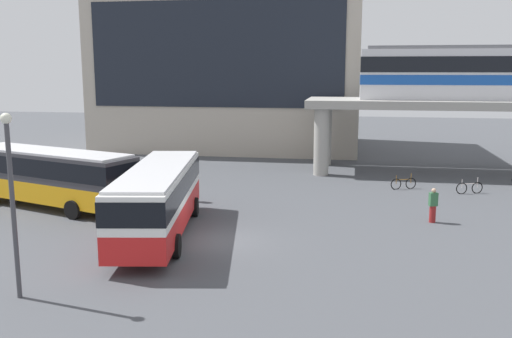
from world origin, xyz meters
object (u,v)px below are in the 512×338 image
station_building (234,65)px  bicycle_silver (469,188)px  bicycle_brown (403,183)px  pedestrian_waiting_near_stop (191,188)px  pedestrian_at_kerb (433,206)px  bus_secondary (49,172)px  bus_main (159,194)px

station_building → bicycle_silver: station_building is taller
bicycle_brown → pedestrian_waiting_near_stop: size_ratio=0.96×
pedestrian_at_kerb → pedestrian_waiting_near_stop: (-13.29, 2.29, -0.02)m
bicycle_silver → pedestrian_waiting_near_stop: (-16.45, -5.02, 0.45)m
bus_secondary → bicycle_silver: bearing=18.0°
pedestrian_at_kerb → station_building: bearing=120.9°
station_building → bus_secondary: bearing=-99.7°
bus_main → pedestrian_waiting_near_stop: size_ratio=6.54×
bus_main → bicycle_silver: size_ratio=6.63×
bus_secondary → station_building: bearing=80.3°
pedestrian_at_kerb → pedestrian_waiting_near_stop: pedestrian_at_kerb is taller
station_building → pedestrian_waiting_near_stop: bearing=-83.7°
bus_secondary → pedestrian_at_kerb: 20.69m
bus_main → bicycle_silver: bearing=36.8°
bus_secondary → bicycle_brown: 21.64m
bicycle_brown → pedestrian_at_kerb: size_ratio=0.95×
bus_secondary → bus_main: bearing=-27.8°
bus_main → bus_secondary: same height
station_building → pedestrian_waiting_near_stop: (2.71, -24.43, -7.29)m
bus_secondary → pedestrian_at_kerb: (20.65, 0.43, -1.16)m
station_building → bus_secondary: (-4.65, -27.15, -6.11)m
bicycle_brown → bicycle_silver: bearing=-9.8°
pedestrian_waiting_near_stop → bicycle_brown: bearing=24.5°
bus_secondary → bicycle_silver: bus_secondary is taller
bicycle_brown → pedestrian_at_kerb: bearing=-84.5°
bicycle_brown → pedestrian_waiting_near_stop: bearing=-155.5°
bus_main → pedestrian_waiting_near_stop: bus_main is taller
bus_secondary → pedestrian_at_kerb: size_ratio=6.41×
bicycle_silver → pedestrian_waiting_near_stop: 17.20m
pedestrian_at_kerb → pedestrian_waiting_near_stop: bearing=170.2°
bus_main → pedestrian_waiting_near_stop: 6.99m
pedestrian_at_kerb → bicycle_silver: bearing=66.6°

